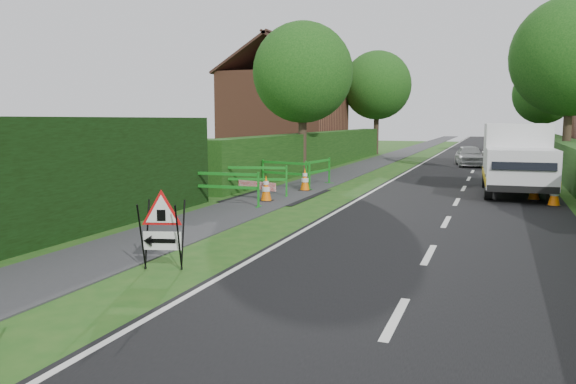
# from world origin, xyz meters

# --- Properties ---
(ground) EXTENTS (120.00, 120.00, 0.00)m
(ground) POSITION_xyz_m (0.00, 0.00, 0.00)
(ground) COLOR #1D4E16
(ground) RESTS_ON ground
(road_surface) EXTENTS (6.00, 90.00, 0.02)m
(road_surface) POSITION_xyz_m (2.50, 35.00, 0.00)
(road_surface) COLOR black
(road_surface) RESTS_ON ground
(footpath) EXTENTS (2.00, 90.00, 0.02)m
(footpath) POSITION_xyz_m (-3.00, 35.00, 0.01)
(footpath) COLOR #2D2D30
(footpath) RESTS_ON ground
(hedge_west_far) EXTENTS (1.00, 24.00, 1.80)m
(hedge_west_far) POSITION_xyz_m (-5.00, 22.00, 0.00)
(hedge_west_far) COLOR #14380F
(hedge_west_far) RESTS_ON ground
(house_west) EXTENTS (7.50, 7.40, 7.88)m
(house_west) POSITION_xyz_m (-10.00, 30.00, 2.90)
(house_west) COLOR brown
(house_west) RESTS_ON ground
(tree_nw) EXTENTS (4.40, 4.40, 6.70)m
(tree_nw) POSITION_xyz_m (-4.60, 18.00, 4.48)
(tree_nw) COLOR #2D2116
(tree_nw) RESTS_ON ground
(tree_ne) EXTENTS (5.20, 5.20, 7.79)m
(tree_ne) POSITION_xyz_m (6.40, 22.00, 5.17)
(tree_ne) COLOR #2D2116
(tree_ne) RESTS_ON ground
(tree_fw) EXTENTS (4.80, 4.80, 7.24)m
(tree_fw) POSITION_xyz_m (-4.60, 34.00, 4.83)
(tree_fw) COLOR #2D2116
(tree_fw) RESTS_ON ground
(tree_fe) EXTENTS (4.20, 4.20, 6.33)m
(tree_fe) POSITION_xyz_m (6.40, 38.00, 4.22)
(tree_fe) COLOR #2D2116
(tree_fe) RESTS_ON ground
(triangle_sign) EXTENTS (0.94, 0.94, 1.11)m
(triangle_sign) POSITION_xyz_m (-1.47, 1.92, 0.77)
(triangle_sign) COLOR black
(triangle_sign) RESTS_ON ground
(works_van) EXTENTS (2.23, 5.16, 2.31)m
(works_van) POSITION_xyz_m (4.16, 14.20, 1.22)
(works_van) COLOR silver
(works_van) RESTS_ON ground
(traffic_cone_0) EXTENTS (0.38, 0.38, 0.79)m
(traffic_cone_0) POSITION_xyz_m (5.13, 11.68, 0.39)
(traffic_cone_0) COLOR black
(traffic_cone_0) RESTS_ON ground
(traffic_cone_1) EXTENTS (0.38, 0.38, 0.79)m
(traffic_cone_1) POSITION_xyz_m (4.67, 12.79, 0.39)
(traffic_cone_1) COLOR black
(traffic_cone_1) RESTS_ON ground
(traffic_cone_2) EXTENTS (0.38, 0.38, 0.79)m
(traffic_cone_2) POSITION_xyz_m (5.46, 16.15, 0.39)
(traffic_cone_2) COLOR black
(traffic_cone_2) RESTS_ON ground
(traffic_cone_3) EXTENTS (0.38, 0.38, 0.79)m
(traffic_cone_3) POSITION_xyz_m (-2.88, 9.71, 0.39)
(traffic_cone_3) COLOR black
(traffic_cone_3) RESTS_ON ground
(traffic_cone_4) EXTENTS (0.38, 0.38, 0.79)m
(traffic_cone_4) POSITION_xyz_m (-2.60, 12.50, 0.39)
(traffic_cone_4) COLOR black
(traffic_cone_4) RESTS_ON ground
(ped_barrier_0) EXTENTS (2.08, 0.47, 1.00)m
(ped_barrier_0) POSITION_xyz_m (-3.61, 8.47, 0.63)
(ped_barrier_0) COLOR #17811D
(ped_barrier_0) RESTS_ON ground
(ped_barrier_1) EXTENTS (2.08, 0.86, 1.00)m
(ped_barrier_1) POSITION_xyz_m (-3.65, 10.66, 0.63)
(ped_barrier_1) COLOR #17811D
(ped_barrier_1) RESTS_ON ground
(ped_barrier_2) EXTENTS (2.08, 0.83, 1.00)m
(ped_barrier_2) POSITION_xyz_m (-3.46, 12.86, 0.63)
(ped_barrier_2) COLOR #17811D
(ped_barrier_2) RESTS_ON ground
(ped_barrier_3) EXTENTS (0.63, 2.09, 1.00)m
(ped_barrier_3) POSITION_xyz_m (-2.59, 13.94, 0.63)
(ped_barrier_3) COLOR #17811D
(ped_barrier_3) RESTS_ON ground
(redwhite_plank) EXTENTS (1.44, 0.51, 0.25)m
(redwhite_plank) POSITION_xyz_m (-3.26, 9.87, 0.00)
(redwhite_plank) COLOR red
(redwhite_plank) RESTS_ON ground
(hatchback_car) EXTENTS (1.80, 3.43, 1.12)m
(hatchback_car) POSITION_xyz_m (2.18, 25.34, 0.56)
(hatchback_car) COLOR silver
(hatchback_car) RESTS_ON ground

